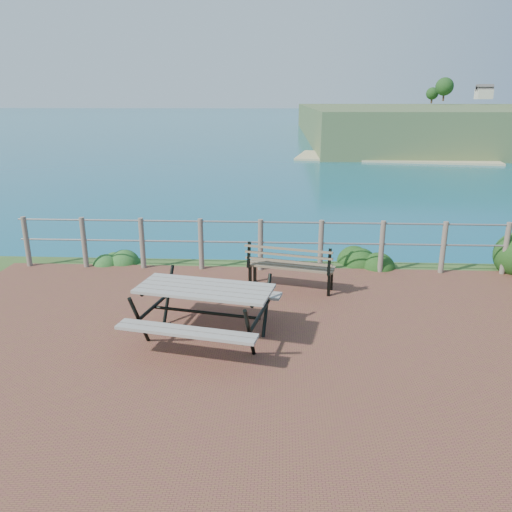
# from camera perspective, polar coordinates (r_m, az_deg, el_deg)

# --- Properties ---
(ground) EXTENTS (10.00, 7.00, 0.12)m
(ground) POSITION_cam_1_polar(r_m,az_deg,el_deg) (6.65, -0.73, -11.22)
(ground) COLOR brown
(ground) RESTS_ON ground
(ocean) EXTENTS (1200.00, 1200.00, 0.00)m
(ocean) POSITION_cam_1_polar(r_m,az_deg,el_deg) (205.84, 2.93, 16.69)
(ocean) COLOR #157280
(ocean) RESTS_ON ground
(safety_railing) EXTENTS (9.40, 0.10, 1.00)m
(safety_railing) POSITION_cam_1_polar(r_m,az_deg,el_deg) (9.54, 0.53, 1.58)
(safety_railing) COLOR #6B5B4C
(safety_railing) RESTS_ON ground
(picnic_table) EXTENTS (1.92, 1.55, 0.76)m
(picnic_table) POSITION_cam_1_polar(r_m,az_deg,el_deg) (6.86, -5.83, -5.87)
(picnic_table) COLOR gray
(picnic_table) RESTS_ON ground
(park_bench) EXTENTS (1.55, 0.73, 0.85)m
(park_bench) POSITION_cam_1_polar(r_m,az_deg,el_deg) (8.60, 4.01, -0.36)
(park_bench) COLOR brown
(park_bench) RESTS_ON ground
(shrub_lip_west) EXTENTS (0.73, 0.73, 0.46)m
(shrub_lip_west) POSITION_cam_1_polar(r_m,az_deg,el_deg) (10.65, -15.67, -0.60)
(shrub_lip_west) COLOR #235720
(shrub_lip_west) RESTS_ON ground
(shrub_lip_east) EXTENTS (0.73, 0.73, 0.45)m
(shrub_lip_east) POSITION_cam_1_polar(r_m,az_deg,el_deg) (10.32, 12.46, -0.93)
(shrub_lip_east) COLOR #163E13
(shrub_lip_east) RESTS_ON ground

